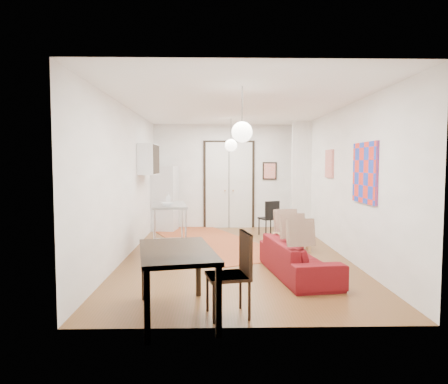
{
  "coord_description": "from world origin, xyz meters",
  "views": [
    {
      "loc": [
        -0.38,
        -7.75,
        1.79
      ],
      "look_at": [
        -0.22,
        -0.02,
        1.25
      ],
      "focal_mm": 32.0,
      "sensor_mm": 36.0,
      "label": 1
    }
  ],
  "objects_px": {
    "dining_chair_near": "(228,266)",
    "black_side_chair": "(268,215)",
    "coffee_table": "(292,236)",
    "dining_chair_far": "(228,266)",
    "sofa": "(298,258)",
    "dining_table": "(176,257)",
    "kitchen_counter": "(169,221)",
    "fridge": "(165,198)"
  },
  "relations": [
    {
      "from": "dining_chair_near",
      "to": "black_side_chair",
      "type": "distance_m",
      "value": 5.42
    },
    {
      "from": "coffee_table",
      "to": "dining_chair_far",
      "type": "distance_m",
      "value": 3.78
    },
    {
      "from": "sofa",
      "to": "dining_table",
      "type": "distance_m",
      "value": 2.49
    },
    {
      "from": "sofa",
      "to": "black_side_chair",
      "type": "relative_size",
      "value": 2.24
    },
    {
      "from": "kitchen_counter",
      "to": "dining_chair_far",
      "type": "bearing_deg",
      "value": -79.5
    },
    {
      "from": "sofa",
      "to": "dining_chair_far",
      "type": "distance_m",
      "value": 2.0
    },
    {
      "from": "fridge",
      "to": "dining_chair_near",
      "type": "height_order",
      "value": "fridge"
    },
    {
      "from": "sofa",
      "to": "fridge",
      "type": "bearing_deg",
      "value": 23.01
    },
    {
      "from": "sofa",
      "to": "black_side_chair",
      "type": "bearing_deg",
      "value": -8.05
    },
    {
      "from": "kitchen_counter",
      "to": "dining_table",
      "type": "bearing_deg",
      "value": -89.98
    },
    {
      "from": "black_side_chair",
      "to": "fridge",
      "type": "bearing_deg",
      "value": -39.56
    },
    {
      "from": "fridge",
      "to": "dining_chair_near",
      "type": "relative_size",
      "value": 1.75
    },
    {
      "from": "dining_table",
      "to": "dining_chair_near",
      "type": "height_order",
      "value": "dining_chair_near"
    },
    {
      "from": "kitchen_counter",
      "to": "fridge",
      "type": "bearing_deg",
      "value": 90.83
    },
    {
      "from": "dining_chair_far",
      "to": "black_side_chair",
      "type": "xyz_separation_m",
      "value": [
        1.19,
        5.28,
        -0.06
      ]
    },
    {
      "from": "dining_chair_near",
      "to": "dining_table",
      "type": "bearing_deg",
      "value": -91.91
    },
    {
      "from": "sofa",
      "to": "coffee_table",
      "type": "bearing_deg",
      "value": -15.97
    },
    {
      "from": "sofa",
      "to": "kitchen_counter",
      "type": "height_order",
      "value": "kitchen_counter"
    },
    {
      "from": "coffee_table",
      "to": "dining_chair_far",
      "type": "relative_size",
      "value": 0.8
    },
    {
      "from": "fridge",
      "to": "dining_chair_far",
      "type": "relative_size",
      "value": 1.75
    },
    {
      "from": "sofa",
      "to": "dining_table",
      "type": "xyz_separation_m",
      "value": [
        -1.78,
        -1.68,
        0.42
      ]
    },
    {
      "from": "dining_table",
      "to": "black_side_chair",
      "type": "distance_m",
      "value": 5.68
    },
    {
      "from": "dining_table",
      "to": "sofa",
      "type": "bearing_deg",
      "value": 43.31
    },
    {
      "from": "kitchen_counter",
      "to": "dining_table",
      "type": "xyz_separation_m",
      "value": [
        0.46,
        -3.27,
        0.05
      ]
    },
    {
      "from": "kitchen_counter",
      "to": "dining_chair_far",
      "type": "distance_m",
      "value": 3.34
    },
    {
      "from": "coffee_table",
      "to": "dining_chair_far",
      "type": "xyz_separation_m",
      "value": [
        -1.45,
        -3.48,
        0.28
      ]
    },
    {
      "from": "sofa",
      "to": "kitchen_counter",
      "type": "distance_m",
      "value": 2.77
    },
    {
      "from": "fridge",
      "to": "black_side_chair",
      "type": "bearing_deg",
      "value": -8.18
    },
    {
      "from": "kitchen_counter",
      "to": "black_side_chair",
      "type": "distance_m",
      "value": 3.09
    },
    {
      "from": "kitchen_counter",
      "to": "dining_chair_near",
      "type": "height_order",
      "value": "kitchen_counter"
    },
    {
      "from": "sofa",
      "to": "black_side_chair",
      "type": "distance_m",
      "value": 3.71
    },
    {
      "from": "dining_chair_near",
      "to": "kitchen_counter",
      "type": "bearing_deg",
      "value": -172.86
    },
    {
      "from": "coffee_table",
      "to": "kitchen_counter",
      "type": "bearing_deg",
      "value": -172.84
    },
    {
      "from": "kitchen_counter",
      "to": "black_side_chair",
      "type": "xyz_separation_m",
      "value": [
        2.25,
        2.12,
        -0.15
      ]
    },
    {
      "from": "fridge",
      "to": "black_side_chair",
      "type": "xyz_separation_m",
      "value": [
        2.7,
        -0.78,
        -0.35
      ]
    },
    {
      "from": "sofa",
      "to": "dining_chair_near",
      "type": "height_order",
      "value": "dining_chair_near"
    },
    {
      "from": "sofa",
      "to": "coffee_table",
      "type": "height_order",
      "value": "sofa"
    },
    {
      "from": "fridge",
      "to": "dining_table",
      "type": "xyz_separation_m",
      "value": [
        0.91,
        -6.17,
        -0.16
      ]
    },
    {
      "from": "fridge",
      "to": "coffee_table",
      "type": "bearing_deg",
      "value": -33.1
    },
    {
      "from": "sofa",
      "to": "dining_table",
      "type": "relative_size",
      "value": 1.25
    },
    {
      "from": "fridge",
      "to": "dining_chair_far",
      "type": "distance_m",
      "value": 6.26
    },
    {
      "from": "coffee_table",
      "to": "fridge",
      "type": "bearing_deg",
      "value": 138.9
    }
  ]
}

